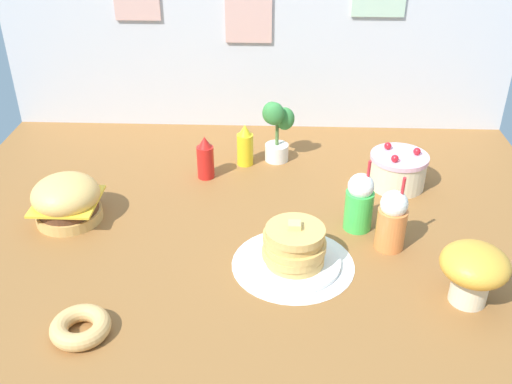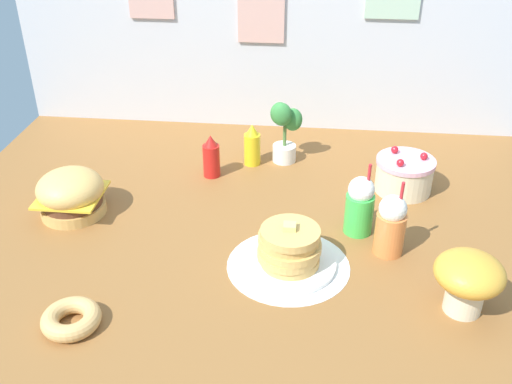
{
  "view_description": "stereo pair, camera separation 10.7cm",
  "coord_description": "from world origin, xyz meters",
  "px_view_note": "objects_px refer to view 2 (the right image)",
  "views": [
    {
      "loc": [
        0.09,
        -1.54,
        1.11
      ],
      "look_at": [
        0.03,
        0.11,
        0.13
      ],
      "focal_mm": 41.18,
      "sensor_mm": 36.0,
      "label": 1
    },
    {
      "loc": [
        0.2,
        -1.53,
        1.11
      ],
      "look_at": [
        0.03,
        0.11,
        0.13
      ],
      "focal_mm": 41.18,
      "sensor_mm": 36.0,
      "label": 2
    }
  ],
  "objects_px": {
    "layer_cake": "(404,175)",
    "cream_soda_cup": "(360,206)",
    "burger": "(71,194)",
    "mushroom_stool": "(468,278)",
    "potted_plant": "(285,129)",
    "ketchup_bottle": "(211,157)",
    "mustard_bottle": "(252,146)",
    "pancake_stack": "(289,250)",
    "donut_pink_glaze": "(71,318)",
    "orange_float_cup": "(391,226)"
  },
  "relations": [
    {
      "from": "layer_cake",
      "to": "cream_soda_cup",
      "type": "distance_m",
      "value": 0.34
    },
    {
      "from": "burger",
      "to": "mushroom_stool",
      "type": "height_order",
      "value": "mushroom_stool"
    },
    {
      "from": "potted_plant",
      "to": "mushroom_stool",
      "type": "bearing_deg",
      "value": -56.84
    },
    {
      "from": "ketchup_bottle",
      "to": "mustard_bottle",
      "type": "relative_size",
      "value": 1.0
    },
    {
      "from": "pancake_stack",
      "to": "ketchup_bottle",
      "type": "xyz_separation_m",
      "value": [
        -0.33,
        0.54,
        0.02
      ]
    },
    {
      "from": "ketchup_bottle",
      "to": "cream_soda_cup",
      "type": "distance_m",
      "value": 0.64
    },
    {
      "from": "donut_pink_glaze",
      "to": "potted_plant",
      "type": "relative_size",
      "value": 0.61
    },
    {
      "from": "pancake_stack",
      "to": "cream_soda_cup",
      "type": "height_order",
      "value": "cream_soda_cup"
    },
    {
      "from": "orange_float_cup",
      "to": "potted_plant",
      "type": "height_order",
      "value": "potted_plant"
    },
    {
      "from": "burger",
      "to": "orange_float_cup",
      "type": "bearing_deg",
      "value": -6.44
    },
    {
      "from": "layer_cake",
      "to": "donut_pink_glaze",
      "type": "bearing_deg",
      "value": -139.36
    },
    {
      "from": "burger",
      "to": "mushroom_stool",
      "type": "xyz_separation_m",
      "value": [
        1.25,
        -0.37,
        0.03
      ]
    },
    {
      "from": "pancake_stack",
      "to": "orange_float_cup",
      "type": "bearing_deg",
      "value": 18.82
    },
    {
      "from": "mustard_bottle",
      "to": "burger",
      "type": "bearing_deg",
      "value": -143.42
    },
    {
      "from": "pancake_stack",
      "to": "potted_plant",
      "type": "height_order",
      "value": "potted_plant"
    },
    {
      "from": "ketchup_bottle",
      "to": "pancake_stack",
      "type": "bearing_deg",
      "value": -58.67
    },
    {
      "from": "burger",
      "to": "ketchup_bottle",
      "type": "height_order",
      "value": "ketchup_bottle"
    },
    {
      "from": "mustard_bottle",
      "to": "potted_plant",
      "type": "xyz_separation_m",
      "value": [
        0.12,
        0.04,
        0.06
      ]
    },
    {
      "from": "ketchup_bottle",
      "to": "orange_float_cup",
      "type": "distance_m",
      "value": 0.77
    },
    {
      "from": "mushroom_stool",
      "to": "ketchup_bottle",
      "type": "bearing_deg",
      "value": 140.08
    },
    {
      "from": "layer_cake",
      "to": "mustard_bottle",
      "type": "xyz_separation_m",
      "value": [
        -0.58,
        0.15,
        0.01
      ]
    },
    {
      "from": "mustard_bottle",
      "to": "mushroom_stool",
      "type": "xyz_separation_m",
      "value": [
        0.67,
        -0.79,
        0.03
      ]
    },
    {
      "from": "burger",
      "to": "donut_pink_glaze",
      "type": "bearing_deg",
      "value": -69.58
    },
    {
      "from": "ketchup_bottle",
      "to": "mushroom_stool",
      "type": "relative_size",
      "value": 0.91
    },
    {
      "from": "orange_float_cup",
      "to": "donut_pink_glaze",
      "type": "xyz_separation_m",
      "value": [
        -0.87,
        -0.42,
        -0.07
      ]
    },
    {
      "from": "layer_cake",
      "to": "potted_plant",
      "type": "height_order",
      "value": "potted_plant"
    },
    {
      "from": "mustard_bottle",
      "to": "mushroom_stool",
      "type": "distance_m",
      "value": 1.04
    },
    {
      "from": "pancake_stack",
      "to": "orange_float_cup",
      "type": "distance_m",
      "value": 0.32
    },
    {
      "from": "burger",
      "to": "ketchup_bottle",
      "type": "distance_m",
      "value": 0.54
    },
    {
      "from": "mustard_bottle",
      "to": "potted_plant",
      "type": "height_order",
      "value": "potted_plant"
    },
    {
      "from": "cream_soda_cup",
      "to": "donut_pink_glaze",
      "type": "bearing_deg",
      "value": -145.69
    },
    {
      "from": "mustard_bottle",
      "to": "cream_soda_cup",
      "type": "relative_size",
      "value": 0.67
    },
    {
      "from": "burger",
      "to": "mustard_bottle",
      "type": "xyz_separation_m",
      "value": [
        0.58,
        0.43,
        0.0
      ]
    },
    {
      "from": "orange_float_cup",
      "to": "mushroom_stool",
      "type": "xyz_separation_m",
      "value": [
        0.18,
        -0.25,
        0.01
      ]
    },
    {
      "from": "mustard_bottle",
      "to": "potted_plant",
      "type": "distance_m",
      "value": 0.14
    },
    {
      "from": "layer_cake",
      "to": "potted_plant",
      "type": "relative_size",
      "value": 0.82
    },
    {
      "from": "burger",
      "to": "pancake_stack",
      "type": "relative_size",
      "value": 0.78
    },
    {
      "from": "mustard_bottle",
      "to": "donut_pink_glaze",
      "type": "distance_m",
      "value": 1.04
    },
    {
      "from": "burger",
      "to": "donut_pink_glaze",
      "type": "height_order",
      "value": "burger"
    },
    {
      "from": "cream_soda_cup",
      "to": "donut_pink_glaze",
      "type": "relative_size",
      "value": 1.61
    },
    {
      "from": "mustard_bottle",
      "to": "pancake_stack",
      "type": "bearing_deg",
      "value": -74.27
    },
    {
      "from": "potted_plant",
      "to": "ketchup_bottle",
      "type": "bearing_deg",
      "value": -150.47
    },
    {
      "from": "orange_float_cup",
      "to": "burger",
      "type": "bearing_deg",
      "value": 173.56
    },
    {
      "from": "burger",
      "to": "mustard_bottle",
      "type": "bearing_deg",
      "value": 36.58
    },
    {
      "from": "pancake_stack",
      "to": "mushroom_stool",
      "type": "height_order",
      "value": "mushroom_stool"
    },
    {
      "from": "mushroom_stool",
      "to": "donut_pink_glaze",
      "type": "bearing_deg",
      "value": -170.54
    },
    {
      "from": "ketchup_bottle",
      "to": "potted_plant",
      "type": "xyz_separation_m",
      "value": [
        0.27,
        0.15,
        0.06
      ]
    },
    {
      "from": "potted_plant",
      "to": "pancake_stack",
      "type": "bearing_deg",
      "value": -85.11
    },
    {
      "from": "layer_cake",
      "to": "potted_plant",
      "type": "xyz_separation_m",
      "value": [
        -0.45,
        0.19,
        0.07
      ]
    },
    {
      "from": "cream_soda_cup",
      "to": "mushroom_stool",
      "type": "bearing_deg",
      "value": -52.76
    }
  ]
}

